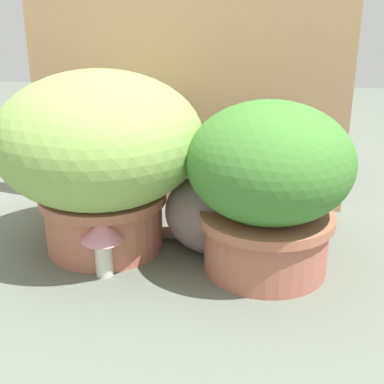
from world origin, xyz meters
name	(u,v)px	position (x,y,z in m)	size (l,w,h in m)	color
ground_plane	(165,272)	(0.00, 0.00, 0.00)	(6.00, 6.00, 0.00)	#5E6559
cardboard_backdrop	(189,62)	(0.00, 0.46, 0.46)	(0.99, 0.03, 0.93)	tan
grass_planter	(100,151)	(-0.18, 0.12, 0.27)	(0.54, 0.54, 0.48)	#B46851
leafy_planter	(269,183)	(0.25, 0.05, 0.23)	(0.40, 0.40, 0.43)	#AD624F
cat	(219,212)	(0.13, 0.12, 0.12)	(0.37, 0.22, 0.32)	slate
mushroom_ornament_pink	(102,236)	(-0.15, -0.03, 0.10)	(0.11, 0.11, 0.15)	silver
mushroom_ornament_red	(122,230)	(-0.12, 0.06, 0.08)	(0.10, 0.10, 0.12)	silver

